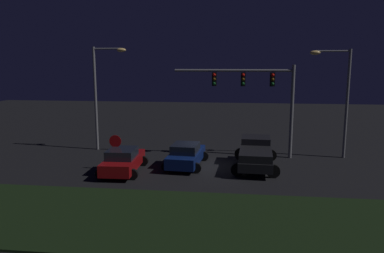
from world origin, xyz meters
TOP-DOWN VIEW (x-y plane):
  - ground_plane at (0.00, 0.00)m, footprint 80.00×80.00m
  - grass_median at (0.00, -8.91)m, footprint 24.35×6.75m
  - pickup_truck at (3.12, -0.12)m, footprint 3.04×5.49m
  - car_sedan at (-4.95, -2.25)m, footprint 2.61×4.47m
  - car_sedan_far at (-1.33, -0.39)m, footprint 2.69×4.52m
  - traffic_signal_gantry at (3.22, 2.67)m, footprint 8.32×0.56m
  - street_lamp_left at (-8.28, 3.55)m, footprint 2.59×0.44m
  - street_lamp_right at (8.84, 3.15)m, footprint 2.76×0.44m
  - stop_sign at (-5.53, -1.86)m, footprint 0.76×0.08m

SIDE VIEW (x-z plane):
  - ground_plane at x=0.00m, z-range 0.00..0.00m
  - grass_median at x=0.00m, z-range 0.00..0.10m
  - car_sedan at x=-4.95m, z-range -0.02..1.49m
  - car_sedan_far at x=-1.33m, z-range -0.02..1.49m
  - pickup_truck at x=3.12m, z-range 0.10..1.90m
  - stop_sign at x=-5.53m, z-range 0.45..2.68m
  - street_lamp_right at x=8.84m, z-range 1.04..8.61m
  - traffic_signal_gantry at x=3.22m, z-range 1.65..8.15m
  - street_lamp_left at x=-8.28m, z-range 1.04..8.85m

